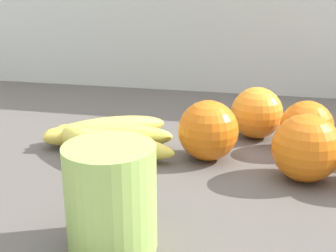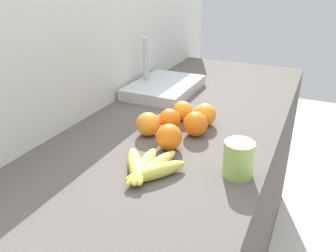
% 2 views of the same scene
% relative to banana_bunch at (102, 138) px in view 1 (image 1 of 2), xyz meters
% --- Properties ---
extents(wall_back, '(2.33, 0.06, 1.30)m').
position_rel_banana_bunch_xyz_m(wall_back, '(0.34, 0.42, -0.23)').
color(wall_back, silver).
rests_on(wall_back, ground).
extents(banana_bunch, '(0.21, 0.20, 0.04)m').
position_rel_banana_bunch_xyz_m(banana_bunch, '(0.00, 0.00, 0.00)').
color(banana_bunch, '#D8C84C').
rests_on(banana_bunch, counter).
extents(orange_center, '(0.07, 0.07, 0.07)m').
position_rel_banana_bunch_xyz_m(orange_center, '(0.28, 0.06, 0.02)').
color(orange_center, orange).
rests_on(orange_center, counter).
extents(orange_front, '(0.08, 0.08, 0.08)m').
position_rel_banana_bunch_xyz_m(orange_front, '(0.15, 0.00, 0.02)').
color(orange_front, orange).
rests_on(orange_front, counter).
extents(orange_far_right, '(0.08, 0.08, 0.08)m').
position_rel_banana_bunch_xyz_m(orange_far_right, '(0.27, -0.04, 0.02)').
color(orange_far_right, orange).
rests_on(orange_far_right, counter).
extents(orange_right, '(0.08, 0.08, 0.08)m').
position_rel_banana_bunch_xyz_m(orange_right, '(0.21, 0.11, 0.02)').
color(orange_right, orange).
rests_on(orange_right, counter).
extents(mug, '(0.08, 0.08, 0.10)m').
position_rel_banana_bunch_xyz_m(mug, '(0.10, -0.22, 0.03)').
color(mug, '#99BF56').
rests_on(mug, counter).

